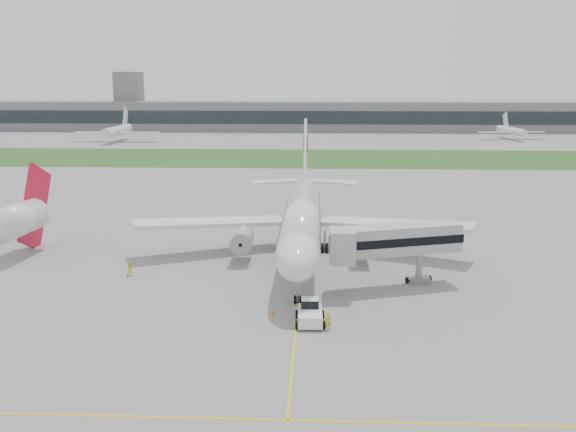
{
  "coord_description": "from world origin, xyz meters",
  "views": [
    {
      "loc": [
        1.96,
        -82.54,
        24.32
      ],
      "look_at": [
        -1.86,
        2.0,
        6.28
      ],
      "focal_mm": 40.0,
      "sensor_mm": 36.0,
      "label": 1
    }
  ],
  "objects_px": {
    "jet_bridge": "(389,241)",
    "ground_crew_near": "(328,321)",
    "airliner": "(302,216)",
    "pushback_tug": "(310,313)",
    "neighbor_aircraft": "(20,218)"
  },
  "relations": [
    {
      "from": "jet_bridge",
      "to": "ground_crew_near",
      "type": "height_order",
      "value": "jet_bridge"
    },
    {
      "from": "pushback_tug",
      "to": "neighbor_aircraft",
      "type": "relative_size",
      "value": 0.27
    },
    {
      "from": "neighbor_aircraft",
      "to": "jet_bridge",
      "type": "bearing_deg",
      "value": -9.24
    },
    {
      "from": "airliner",
      "to": "pushback_tug",
      "type": "distance_m",
      "value": 25.98
    },
    {
      "from": "airliner",
      "to": "ground_crew_near",
      "type": "relative_size",
      "value": 28.29
    },
    {
      "from": "pushback_tug",
      "to": "ground_crew_near",
      "type": "distance_m",
      "value": 2.63
    },
    {
      "from": "ground_crew_near",
      "to": "neighbor_aircraft",
      "type": "relative_size",
      "value": 0.12
    },
    {
      "from": "ground_crew_near",
      "to": "neighbor_aircraft",
      "type": "distance_m",
      "value": 50.4
    },
    {
      "from": "jet_bridge",
      "to": "ground_crew_near",
      "type": "relative_size",
      "value": 8.44
    },
    {
      "from": "airliner",
      "to": "jet_bridge",
      "type": "bearing_deg",
      "value": -52.36
    },
    {
      "from": "ground_crew_near",
      "to": "airliner",
      "type": "bearing_deg",
      "value": -105.55
    },
    {
      "from": "pushback_tug",
      "to": "ground_crew_near",
      "type": "relative_size",
      "value": 2.34
    },
    {
      "from": "airliner",
      "to": "jet_bridge",
      "type": "distance_m",
      "value": 17.37
    },
    {
      "from": "jet_bridge",
      "to": "ground_crew_near",
      "type": "distance_m",
      "value": 16.29
    },
    {
      "from": "jet_bridge",
      "to": "airliner",
      "type": "bearing_deg",
      "value": 109.65
    }
  ]
}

